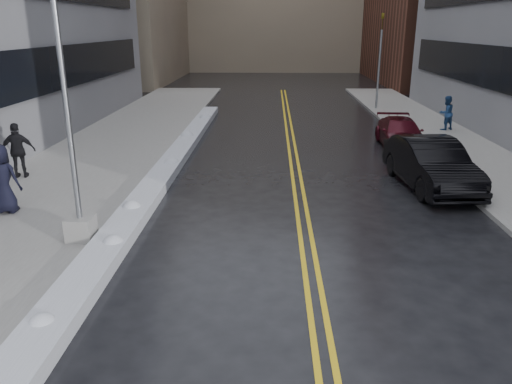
# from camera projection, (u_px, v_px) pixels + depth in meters

# --- Properties ---
(ground) EXTENTS (160.00, 160.00, 0.00)m
(ground) POSITION_uv_depth(u_px,v_px,m) (199.00, 284.00, 10.89)
(ground) COLOR black
(ground) RESTS_ON ground
(sidewalk_west) EXTENTS (5.50, 50.00, 0.15)m
(sidewalk_west) POSITION_uv_depth(u_px,v_px,m) (94.00, 161.00, 20.53)
(sidewalk_west) COLOR gray
(sidewalk_west) RESTS_ON ground
(sidewalk_east) EXTENTS (4.00, 50.00, 0.15)m
(sidewalk_east) POSITION_uv_depth(u_px,v_px,m) (481.00, 164.00, 20.04)
(sidewalk_east) COLOR gray
(sidewalk_east) RESTS_ON ground
(lane_line_left) EXTENTS (0.12, 50.00, 0.01)m
(lane_line_left) POSITION_uv_depth(u_px,v_px,m) (291.00, 165.00, 20.30)
(lane_line_left) COLOR gold
(lane_line_left) RESTS_ON ground
(lane_line_right) EXTENTS (0.12, 50.00, 0.01)m
(lane_line_right) POSITION_uv_depth(u_px,v_px,m) (298.00, 165.00, 20.29)
(lane_line_right) COLOR gold
(lane_line_right) RESTS_ON ground
(snow_ridge) EXTENTS (0.90, 30.00, 0.34)m
(snow_ridge) POSITION_uv_depth(u_px,v_px,m) (164.00, 173.00, 18.50)
(snow_ridge) COLOR silver
(snow_ridge) RESTS_ON ground
(lamppost) EXTENTS (0.65, 0.65, 7.62)m
(lamppost) POSITION_uv_depth(u_px,v_px,m) (71.00, 149.00, 12.09)
(lamppost) COLOR gray
(lamppost) RESTS_ON sidewalk_west
(fire_hydrant) EXTENTS (0.26, 0.26, 0.73)m
(fire_hydrant) POSITION_uv_depth(u_px,v_px,m) (458.00, 153.00, 19.92)
(fire_hydrant) COLOR maroon
(fire_hydrant) RESTS_ON sidewalk_east
(traffic_signal) EXTENTS (0.16, 0.20, 6.00)m
(traffic_signal) POSITION_uv_depth(u_px,v_px,m) (380.00, 58.00, 32.31)
(traffic_signal) COLOR gray
(traffic_signal) RESTS_ON sidewalk_east
(pedestrian_c) EXTENTS (1.02, 0.69, 2.03)m
(pedestrian_c) POSITION_uv_depth(u_px,v_px,m) (2.00, 179.00, 14.41)
(pedestrian_c) COLOR black
(pedestrian_c) RESTS_ON sidewalk_west
(pedestrian_d) EXTENTS (1.24, 0.72, 1.98)m
(pedestrian_d) POSITION_uv_depth(u_px,v_px,m) (18.00, 151.00, 17.80)
(pedestrian_d) COLOR black
(pedestrian_d) RESTS_ON sidewalk_west
(pedestrian_east) EXTENTS (1.07, 0.98, 1.77)m
(pedestrian_east) POSITION_uv_depth(u_px,v_px,m) (446.00, 113.00, 26.13)
(pedestrian_east) COLOR navy
(pedestrian_east) RESTS_ON sidewalk_east
(car_black) EXTENTS (2.30, 5.32, 1.70)m
(car_black) POSITION_uv_depth(u_px,v_px,m) (431.00, 164.00, 17.18)
(car_black) COLOR black
(car_black) RESTS_ON ground
(car_maroon) EXTENTS (2.05, 4.61, 1.32)m
(car_maroon) POSITION_uv_depth(u_px,v_px,m) (400.00, 133.00, 23.01)
(car_maroon) COLOR #3E0A13
(car_maroon) RESTS_ON ground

